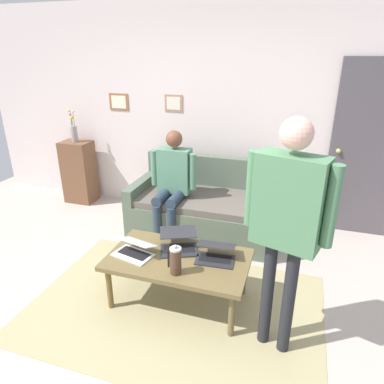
# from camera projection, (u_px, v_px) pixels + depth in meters

# --- Properties ---
(ground_plane) EXTENTS (7.68, 7.68, 0.00)m
(ground_plane) POSITION_uv_depth(u_px,v_px,m) (156.00, 312.00, 2.99)
(ground_plane) COLOR #B8A99E
(area_rug) EXTENTS (2.51, 1.68, 0.01)m
(area_rug) POSITION_uv_depth(u_px,v_px,m) (175.00, 306.00, 3.06)
(area_rug) COLOR tan
(area_rug) RESTS_ON ground_plane
(back_wall) EXTENTS (7.04, 0.11, 2.70)m
(back_wall) POSITION_uv_depth(u_px,v_px,m) (220.00, 114.00, 4.42)
(back_wall) COLOR silver
(back_wall) RESTS_ON ground_plane
(interior_door) EXTENTS (0.82, 0.09, 2.05)m
(interior_door) POSITION_uv_depth(u_px,v_px,m) (367.00, 152.00, 3.97)
(interior_door) COLOR #4E484E
(interior_door) RESTS_ON ground_plane
(couch) EXTENTS (1.76, 0.91, 0.88)m
(couch) POSITION_uv_depth(u_px,v_px,m) (207.00, 209.00, 4.24)
(couch) COLOR #536150
(couch) RESTS_ON ground_plane
(coffee_table) EXTENTS (1.22, 0.69, 0.45)m
(coffee_table) POSITION_uv_depth(u_px,v_px,m) (178.00, 262.00, 2.99)
(coffee_table) COLOR brown
(coffee_table) RESTS_ON ground_plane
(laptop_left) EXTENTS (0.34, 0.31, 0.13)m
(laptop_left) POSITION_uv_depth(u_px,v_px,m) (216.00, 255.00, 2.94)
(laptop_left) COLOR #28282D
(laptop_left) RESTS_ON coffee_table
(laptop_center) EXTENTS (0.44, 0.45, 0.13)m
(laptop_center) POSITION_uv_depth(u_px,v_px,m) (179.00, 244.00, 3.10)
(laptop_center) COLOR #28282D
(laptop_center) RESTS_ON coffee_table
(laptop_right) EXTENTS (0.39, 0.33, 0.14)m
(laptop_right) POSITION_uv_depth(u_px,v_px,m) (134.00, 250.00, 3.01)
(laptop_right) COLOR silver
(laptop_right) RESTS_ON coffee_table
(french_press) EXTENTS (0.11, 0.09, 0.26)m
(french_press) POSITION_uv_depth(u_px,v_px,m) (175.00, 261.00, 2.72)
(french_press) COLOR #4C3323
(french_press) RESTS_ON coffee_table
(side_shelf) EXTENTS (0.42, 0.32, 0.91)m
(side_shelf) POSITION_uv_depth(u_px,v_px,m) (79.00, 172.00, 5.07)
(side_shelf) COLOR brown
(side_shelf) RESTS_ON ground_plane
(flower_vase) EXTENTS (0.09, 0.10, 0.45)m
(flower_vase) POSITION_uv_depth(u_px,v_px,m) (74.00, 132.00, 4.85)
(flower_vase) COLOR #9E9392
(flower_vase) RESTS_ON side_shelf
(person_standing) EXTENTS (0.60, 0.31, 1.75)m
(person_standing) POSITION_uv_depth(u_px,v_px,m) (287.00, 213.00, 2.25)
(person_standing) COLOR #232429
(person_standing) RESTS_ON ground_plane
(person_seated) EXTENTS (0.55, 0.51, 1.28)m
(person_seated) POSITION_uv_depth(u_px,v_px,m) (172.00, 179.00, 3.97)
(person_seated) COLOR #293748
(person_seated) RESTS_ON ground_plane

